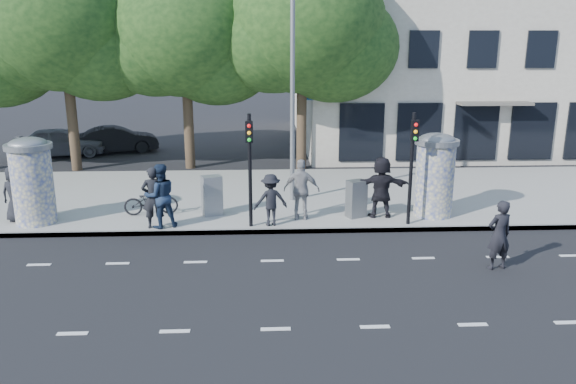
{
  "coord_description": "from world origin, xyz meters",
  "views": [
    {
      "loc": [
        -0.21,
        -12.29,
        5.57
      ],
      "look_at": [
        0.51,
        3.5,
        1.3
      ],
      "focal_mm": 35.0,
      "sensor_mm": 36.0,
      "label": 1
    }
  ],
  "objects_px": {
    "ped_d": "(271,200)",
    "ad_column_right": "(435,173)",
    "ped_c": "(160,196)",
    "bicycle": "(151,201)",
    "traffic_pole_near": "(250,159)",
    "cabinet_left": "(212,195)",
    "ped_f": "(381,187)",
    "car_mid": "(117,139)",
    "ped_e": "(302,190)",
    "street_lamp": "(293,65)",
    "ped_a": "(15,194)",
    "man_road": "(499,235)",
    "cabinet_right": "(356,199)",
    "ped_b": "(153,197)",
    "car_left": "(61,142)",
    "ad_column_left": "(32,179)",
    "traffic_pole_far": "(412,157)"
  },
  "relations": [
    {
      "from": "ad_column_left",
      "to": "ped_f",
      "type": "distance_m",
      "value": 10.69
    },
    {
      "from": "ad_column_left",
      "to": "ped_d",
      "type": "relative_size",
      "value": 1.67
    },
    {
      "from": "ped_a",
      "to": "cabinet_left",
      "type": "xyz_separation_m",
      "value": [
        5.96,
        0.42,
        -0.24
      ]
    },
    {
      "from": "ped_e",
      "to": "street_lamp",
      "type": "bearing_deg",
      "value": -74.51
    },
    {
      "from": "cabinet_left",
      "to": "cabinet_right",
      "type": "height_order",
      "value": "cabinet_left"
    },
    {
      "from": "ped_f",
      "to": "ped_a",
      "type": "bearing_deg",
      "value": 0.61
    },
    {
      "from": "street_lamp",
      "to": "cabinet_left",
      "type": "bearing_deg",
      "value": -149.47
    },
    {
      "from": "traffic_pole_near",
      "to": "cabinet_left",
      "type": "xyz_separation_m",
      "value": [
        -1.26,
        1.27,
        -1.44
      ]
    },
    {
      "from": "ped_e",
      "to": "cabinet_right",
      "type": "xyz_separation_m",
      "value": [
        1.75,
        0.17,
        -0.36
      ]
    },
    {
      "from": "man_road",
      "to": "car_mid",
      "type": "bearing_deg",
      "value": -63.43
    },
    {
      "from": "ped_f",
      "to": "car_mid",
      "type": "relative_size",
      "value": 0.48
    },
    {
      "from": "man_road",
      "to": "car_left",
      "type": "relative_size",
      "value": 0.42
    },
    {
      "from": "cabinet_left",
      "to": "car_left",
      "type": "bearing_deg",
      "value": 108.13
    },
    {
      "from": "traffic_pole_far",
      "to": "street_lamp",
      "type": "height_order",
      "value": "street_lamp"
    },
    {
      "from": "street_lamp",
      "to": "cabinet_left",
      "type": "relative_size",
      "value": 6.27
    },
    {
      "from": "ped_f",
      "to": "car_mid",
      "type": "distance_m",
      "value": 16.38
    },
    {
      "from": "ped_c",
      "to": "ped_e",
      "type": "relative_size",
      "value": 1.01
    },
    {
      "from": "ped_f",
      "to": "man_road",
      "type": "bearing_deg",
      "value": 119.55
    },
    {
      "from": "ad_column_left",
      "to": "ped_c",
      "type": "distance_m",
      "value": 4.0
    },
    {
      "from": "ped_f",
      "to": "ped_d",
      "type": "bearing_deg",
      "value": 11.75
    },
    {
      "from": "man_road",
      "to": "bicycle",
      "type": "height_order",
      "value": "man_road"
    },
    {
      "from": "street_lamp",
      "to": "car_mid",
      "type": "xyz_separation_m",
      "value": [
        -8.5,
        9.92,
        -4.13
      ]
    },
    {
      "from": "ped_c",
      "to": "bicycle",
      "type": "relative_size",
      "value": 1.14
    },
    {
      "from": "ped_e",
      "to": "cabinet_left",
      "type": "xyz_separation_m",
      "value": [
        -2.83,
        0.61,
        -0.32
      ]
    },
    {
      "from": "ad_column_left",
      "to": "ped_b",
      "type": "bearing_deg",
      "value": -9.89
    },
    {
      "from": "ped_d",
      "to": "ad_column_right",
      "type": "bearing_deg",
      "value": 176.64
    },
    {
      "from": "traffic_pole_far",
      "to": "ped_a",
      "type": "relative_size",
      "value": 1.93
    },
    {
      "from": "cabinet_right",
      "to": "traffic_pole_near",
      "type": "bearing_deg",
      "value": 171.03
    },
    {
      "from": "cabinet_left",
      "to": "bicycle",
      "type": "bearing_deg",
      "value": 157.27
    },
    {
      "from": "ped_c",
      "to": "ped_e",
      "type": "height_order",
      "value": "ped_c"
    },
    {
      "from": "ped_d",
      "to": "bicycle",
      "type": "bearing_deg",
      "value": -29.68
    },
    {
      "from": "ped_b",
      "to": "cabinet_right",
      "type": "xyz_separation_m",
      "value": [
        6.19,
        0.77,
        -0.34
      ]
    },
    {
      "from": "traffic_pole_near",
      "to": "car_left",
      "type": "distance_m",
      "value": 15.36
    },
    {
      "from": "traffic_pole_far",
      "to": "street_lamp",
      "type": "relative_size",
      "value": 0.42
    },
    {
      "from": "ped_a",
      "to": "cabinet_right",
      "type": "height_order",
      "value": "ped_a"
    },
    {
      "from": "traffic_pole_far",
      "to": "car_mid",
      "type": "height_order",
      "value": "traffic_pole_far"
    },
    {
      "from": "ped_a",
      "to": "ped_b",
      "type": "height_order",
      "value": "ped_b"
    },
    {
      "from": "ped_e",
      "to": "car_mid",
      "type": "relative_size",
      "value": 0.47
    },
    {
      "from": "ped_a",
      "to": "ped_c",
      "type": "xyz_separation_m",
      "value": [
        4.54,
        -0.77,
        0.09
      ]
    },
    {
      "from": "traffic_pole_near",
      "to": "car_mid",
      "type": "height_order",
      "value": "traffic_pole_near"
    },
    {
      "from": "ped_c",
      "to": "ped_e",
      "type": "distance_m",
      "value": 4.28
    },
    {
      "from": "ped_b",
      "to": "car_left",
      "type": "distance_m",
      "value": 13.62
    },
    {
      "from": "ped_c",
      "to": "cabinet_left",
      "type": "bearing_deg",
      "value": -160.92
    },
    {
      "from": "man_road",
      "to": "cabinet_left",
      "type": "xyz_separation_m",
      "value": [
        -7.5,
        4.42,
        -0.11
      ]
    },
    {
      "from": "ped_f",
      "to": "ped_e",
      "type": "bearing_deg",
      "value": 4.08
    },
    {
      "from": "ped_c",
      "to": "ad_column_left",
      "type": "bearing_deg",
      "value": -30.17
    },
    {
      "from": "ad_column_right",
      "to": "ped_f",
      "type": "distance_m",
      "value": 1.77
    },
    {
      "from": "ped_b",
      "to": "car_mid",
      "type": "relative_size",
      "value": 0.46
    },
    {
      "from": "ped_a",
      "to": "ped_f",
      "type": "relative_size",
      "value": 0.9
    },
    {
      "from": "ped_c",
      "to": "bicycle",
      "type": "height_order",
      "value": "ped_c"
    }
  ]
}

